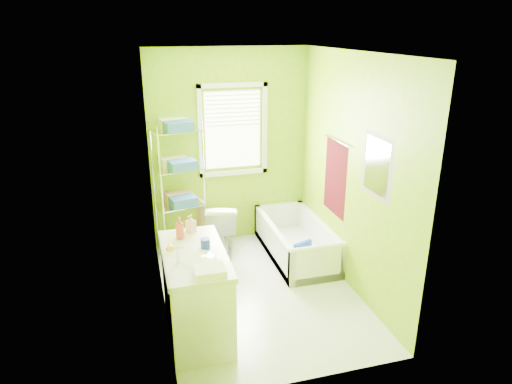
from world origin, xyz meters
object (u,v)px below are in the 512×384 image
object	(u,v)px
toilet	(222,227)
wire_shelf_unit	(180,173)
bathtub	(297,246)
vanity	(196,290)

from	to	relation	value
toilet	wire_shelf_unit	size ratio (longest dim) A/B	0.40
toilet	wire_shelf_unit	xyz separation A→B (m)	(-0.49, 0.22, 0.72)
bathtub	wire_shelf_unit	bearing A→B (deg)	156.31
bathtub	toilet	world-z (taller)	toilet
bathtub	vanity	world-z (taller)	vanity
vanity	wire_shelf_unit	size ratio (longest dim) A/B	0.65
bathtub	toilet	bearing A→B (deg)	156.49
toilet	vanity	size ratio (longest dim) A/B	0.63
toilet	bathtub	bearing A→B (deg)	169.79
toilet	vanity	bearing A→B (deg)	83.31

